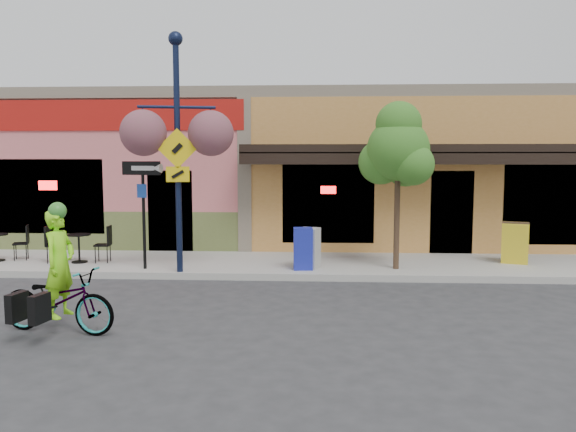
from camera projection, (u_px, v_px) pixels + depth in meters
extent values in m
plane|color=#2D2D30|center=(272.00, 286.00, 11.51)|extent=(90.00, 90.00, 0.00)
cube|color=#9E9B93|center=(279.00, 264.00, 13.49)|extent=(24.00, 3.00, 0.15)
cube|color=#A8A59E|center=(274.00, 277.00, 12.05)|extent=(24.00, 0.12, 0.15)
imported|color=maroon|center=(58.00, 301.00, 8.38)|extent=(1.94, 0.97, 0.98)
imported|color=#8FF91A|center=(60.00, 280.00, 8.35)|extent=(0.48, 0.65, 1.61)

